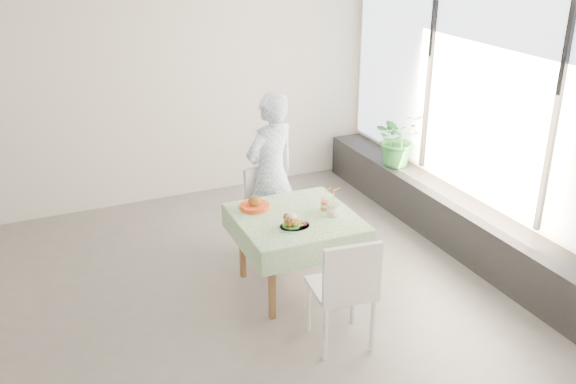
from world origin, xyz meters
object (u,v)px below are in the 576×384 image
diner (271,174)px  potted_plant (398,138)px  chair_far (273,228)px  chair_near (341,310)px  main_dish (293,223)px  cafe_table (295,244)px  juice_cup_orange (325,204)px

diner → potted_plant: size_ratio=2.59×
chair_far → chair_near: bearing=-93.6°
main_dish → chair_far: bearing=77.4°
cafe_table → potted_plant: (1.91, 1.27, 0.36)m
main_dish → potted_plant: size_ratio=0.43×
chair_near → potted_plant: 2.95m
diner → potted_plant: 1.86m
chair_near → juice_cup_orange: 1.08m
cafe_table → main_dish: 0.41m
diner → juice_cup_orange: diner is taller
cafe_table → chair_far: bearing=83.1°
chair_far → chair_near: chair_near is taller
cafe_table → juice_cup_orange: (0.30, 0.00, 0.34)m
potted_plant → chair_far: bearing=-163.1°
cafe_table → chair_far: chair_far is taller
cafe_table → juice_cup_orange: size_ratio=4.35×
chair_far → juice_cup_orange: bearing=-73.4°
chair_far → juice_cup_orange: (0.21, -0.71, 0.52)m
cafe_table → chair_near: (-0.02, -0.90, -0.16)m
cafe_table → diner: diner is taller
juice_cup_orange → potted_plant: 2.05m
juice_cup_orange → potted_plant: size_ratio=0.38×
cafe_table → potted_plant: bearing=33.6°
main_dish → potted_plant: potted_plant is taller
main_dish → potted_plant: (2.03, 1.47, 0.03)m
chair_far → main_dish: chair_far is taller
juice_cup_orange → potted_plant: (1.61, 1.26, 0.02)m
chair_far → diner: diner is taller
cafe_table → chair_near: bearing=-91.1°
diner → juice_cup_orange: (0.19, -0.81, -0.03)m
chair_near → diner: (0.12, 1.72, 0.53)m
chair_far → potted_plant: potted_plant is taller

